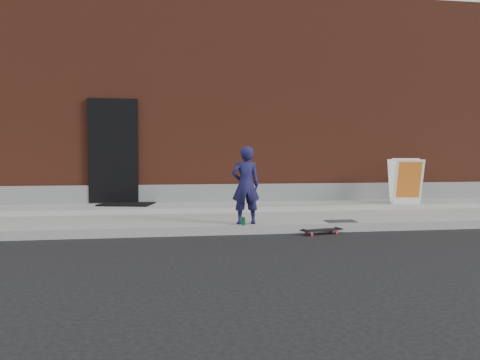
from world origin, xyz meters
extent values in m
plane|color=black|center=(0.00, 0.00, 0.00)|extent=(80.00, 80.00, 0.00)
cube|color=gray|center=(0.00, 1.50, 0.07)|extent=(20.00, 3.00, 0.15)
cube|color=gray|center=(0.00, 2.40, 0.20)|extent=(20.00, 1.20, 0.10)
cube|color=#5C2819|center=(0.00, 7.00, 2.50)|extent=(20.00, 8.00, 5.00)
cube|color=slate|center=(0.00, 2.97, 0.45)|extent=(20.00, 0.10, 0.40)
cube|color=black|center=(-2.60, 2.96, 1.40)|extent=(1.05, 0.12, 2.25)
imported|color=#181741|center=(-0.14, 0.20, 0.80)|extent=(0.48, 0.32, 1.30)
cylinder|color=red|center=(1.29, 0.00, 0.02)|extent=(0.05, 0.04, 0.05)
cylinder|color=red|center=(1.33, -0.15, 0.02)|extent=(0.05, 0.04, 0.05)
cylinder|color=red|center=(0.82, -0.12, 0.02)|extent=(0.05, 0.04, 0.05)
cylinder|color=red|center=(0.86, -0.27, 0.02)|extent=(0.05, 0.04, 0.05)
cube|color=#B2B2B7|center=(1.31, -0.07, 0.06)|extent=(0.08, 0.16, 0.02)
cube|color=#B2B2B7|center=(0.84, -0.20, 0.06)|extent=(0.08, 0.16, 0.02)
cube|color=black|center=(1.08, -0.14, 0.07)|extent=(0.72, 0.35, 0.01)
cube|color=white|center=(3.64, 1.79, 0.73)|extent=(0.63, 0.36, 0.96)
cube|color=white|center=(3.71, 2.21, 0.73)|extent=(0.63, 0.36, 0.96)
cube|color=gold|center=(3.63, 1.76, 0.68)|extent=(0.52, 0.28, 0.77)
cube|color=white|center=(3.67, 2.00, 1.21)|extent=(0.59, 0.15, 0.05)
cylinder|color=#1C8E47|center=(-0.20, 0.05, 0.22)|extent=(0.09, 0.09, 0.13)
cube|color=black|center=(-2.30, 2.70, 0.27)|extent=(1.23, 1.07, 0.03)
cube|color=#4D4D51|center=(1.54, 0.20, 0.16)|extent=(0.51, 0.33, 0.02)
camera|label=1|loc=(-1.40, -7.49, 1.30)|focal=35.00mm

